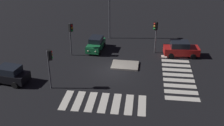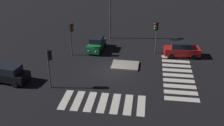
{
  "view_description": "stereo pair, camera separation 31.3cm",
  "coord_description": "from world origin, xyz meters",
  "px_view_note": "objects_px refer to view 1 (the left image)",
  "views": [
    {
      "loc": [
        3.3,
        -26.46,
        14.13
      ],
      "look_at": [
        0.0,
        0.0,
        1.0
      ],
      "focal_mm": 44.09,
      "sensor_mm": 36.0,
      "label": 1
    },
    {
      "loc": [
        3.61,
        -26.42,
        14.13
      ],
      "look_at": [
        0.0,
        0.0,
        1.0
      ],
      "focal_mm": 44.09,
      "sensor_mm": 36.0,
      "label": 2
    }
  ],
  "objects_px": {
    "traffic_light_north": "(155,30)",
    "car_green": "(96,44)",
    "traffic_light_south": "(50,60)",
    "traffic_light_west": "(71,32)",
    "car_black": "(9,74)",
    "street_lamp": "(109,2)",
    "car_red": "(181,49)",
    "traffic_island": "(125,65)"
  },
  "relations": [
    {
      "from": "car_red",
      "to": "car_green",
      "type": "xyz_separation_m",
      "value": [
        -10.58,
        0.47,
        -0.08
      ]
    },
    {
      "from": "traffic_light_north",
      "to": "car_green",
      "type": "bearing_deg",
      "value": -50.2
    },
    {
      "from": "car_green",
      "to": "traffic_light_west",
      "type": "height_order",
      "value": "traffic_light_west"
    },
    {
      "from": "car_black",
      "to": "street_lamp",
      "type": "bearing_deg",
      "value": -112.8
    },
    {
      "from": "traffic_island",
      "to": "traffic_light_south",
      "type": "bearing_deg",
      "value": -139.9
    },
    {
      "from": "traffic_light_west",
      "to": "street_lamp",
      "type": "bearing_deg",
      "value": 92.87
    },
    {
      "from": "car_black",
      "to": "traffic_light_north",
      "type": "relative_size",
      "value": 1.07
    },
    {
      "from": "car_black",
      "to": "traffic_light_south",
      "type": "relative_size",
      "value": 1.08
    },
    {
      "from": "traffic_light_south",
      "to": "street_lamp",
      "type": "relative_size",
      "value": 0.52
    },
    {
      "from": "car_black",
      "to": "car_green",
      "type": "xyz_separation_m",
      "value": [
        7.27,
        9.19,
        -0.05
      ]
    },
    {
      "from": "car_black",
      "to": "traffic_light_north",
      "type": "height_order",
      "value": "traffic_light_north"
    },
    {
      "from": "traffic_island",
      "to": "car_black",
      "type": "bearing_deg",
      "value": -155.71
    },
    {
      "from": "car_green",
      "to": "street_lamp",
      "type": "height_order",
      "value": "street_lamp"
    },
    {
      "from": "car_red",
      "to": "traffic_light_north",
      "type": "bearing_deg",
      "value": 168.16
    },
    {
      "from": "car_green",
      "to": "street_lamp",
      "type": "bearing_deg",
      "value": 169.98
    },
    {
      "from": "street_lamp",
      "to": "traffic_light_north",
      "type": "bearing_deg",
      "value": -35.69
    },
    {
      "from": "traffic_light_south",
      "to": "traffic_light_west",
      "type": "height_order",
      "value": "traffic_light_west"
    },
    {
      "from": "car_black",
      "to": "traffic_light_west",
      "type": "bearing_deg",
      "value": -114.22
    },
    {
      "from": "car_green",
      "to": "car_red",
      "type": "bearing_deg",
      "value": 92.23
    },
    {
      "from": "traffic_light_south",
      "to": "traffic_island",
      "type": "bearing_deg",
      "value": 2.28
    },
    {
      "from": "car_red",
      "to": "street_lamp",
      "type": "relative_size",
      "value": 0.57
    },
    {
      "from": "traffic_light_north",
      "to": "car_red",
      "type": "bearing_deg",
      "value": 121.97
    },
    {
      "from": "car_green",
      "to": "traffic_light_south",
      "type": "relative_size",
      "value": 1.0
    },
    {
      "from": "traffic_island",
      "to": "car_green",
      "type": "xyz_separation_m",
      "value": [
        -4.08,
        4.06,
        0.74
      ]
    },
    {
      "from": "traffic_island",
      "to": "car_green",
      "type": "relative_size",
      "value": 0.76
    },
    {
      "from": "car_black",
      "to": "traffic_island",
      "type": "bearing_deg",
      "value": -146.72
    },
    {
      "from": "traffic_island",
      "to": "traffic_light_north",
      "type": "height_order",
      "value": "traffic_light_north"
    },
    {
      "from": "traffic_island",
      "to": "traffic_light_west",
      "type": "distance_m",
      "value": 7.59
    },
    {
      "from": "car_green",
      "to": "traffic_light_south",
      "type": "distance_m",
      "value": 10.27
    },
    {
      "from": "car_red",
      "to": "traffic_island",
      "type": "bearing_deg",
      "value": -154.93
    },
    {
      "from": "car_black",
      "to": "traffic_light_north",
      "type": "distance_m",
      "value": 17.42
    },
    {
      "from": "car_green",
      "to": "traffic_light_west",
      "type": "xyz_separation_m",
      "value": [
        -2.59,
        -2.04,
        2.27
      ]
    },
    {
      "from": "car_black",
      "to": "car_red",
      "type": "relative_size",
      "value": 0.99
    },
    {
      "from": "car_black",
      "to": "traffic_light_north",
      "type": "bearing_deg",
      "value": -138.98
    },
    {
      "from": "street_lamp",
      "to": "traffic_light_west",
      "type": "bearing_deg",
      "value": -120.17
    },
    {
      "from": "traffic_island",
      "to": "street_lamp",
      "type": "relative_size",
      "value": 0.4
    },
    {
      "from": "traffic_light_south",
      "to": "traffic_light_north",
      "type": "xyz_separation_m",
      "value": [
        9.98,
        9.67,
        0.04
      ]
    },
    {
      "from": "street_lamp",
      "to": "traffic_light_south",
      "type": "bearing_deg",
      "value": -104.97
    },
    {
      "from": "traffic_light_north",
      "to": "street_lamp",
      "type": "bearing_deg",
      "value": -85.71
    },
    {
      "from": "car_red",
      "to": "street_lamp",
      "type": "height_order",
      "value": "street_lamp"
    },
    {
      "from": "traffic_light_north",
      "to": "traffic_light_west",
      "type": "bearing_deg",
      "value": -38.59
    },
    {
      "from": "car_black",
      "to": "car_red",
      "type": "distance_m",
      "value": 19.86
    }
  ]
}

